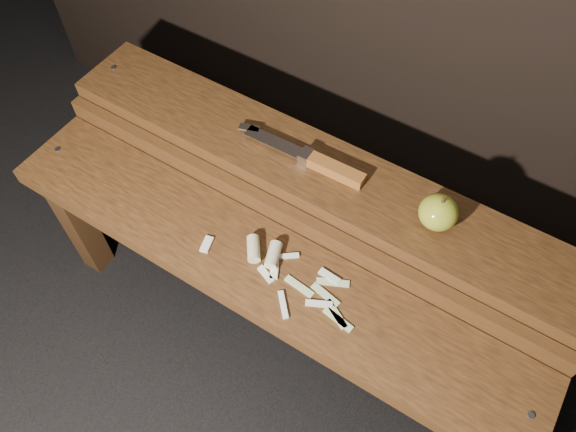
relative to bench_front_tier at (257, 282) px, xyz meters
The scene contains 6 objects.
ground 0.36m from the bench_front_tier, 90.00° to the left, with size 60.00×60.00×0.00m, color black.
bench_front_tier is the anchor object (origin of this frame).
bench_rear_tier 0.23m from the bench_front_tier, 90.00° to the left, with size 1.20×0.21×0.50m.
apple 0.40m from the bench_front_tier, 40.96° to the left, with size 0.08×0.08×0.08m.
knife 0.28m from the bench_front_tier, 88.20° to the left, with size 0.30×0.04×0.03m.
apple_scraps 0.09m from the bench_front_tier, 33.99° to the left, with size 0.36×0.14×0.03m.
Camera 1 is at (0.35, -0.49, 1.40)m, focal length 35.00 mm.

